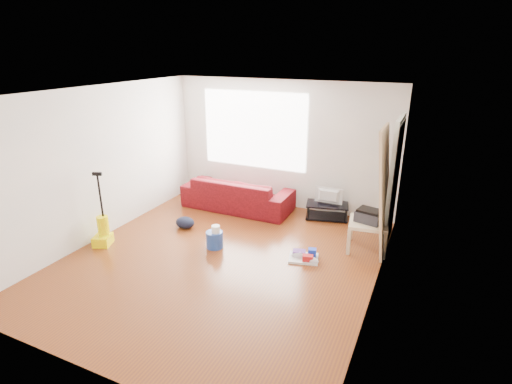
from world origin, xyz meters
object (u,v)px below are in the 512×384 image
at_px(bucket, 215,247).
at_px(cleaning_tray, 305,256).
at_px(tv_stand, 327,210).
at_px(backpack, 185,227).
at_px(vacuum, 103,232).
at_px(sofa, 238,208).
at_px(side_table, 368,226).

height_order(bucket, cleaning_tray, cleaning_tray).
bearing_deg(tv_stand, backpack, -159.35).
xyz_separation_m(bucket, vacuum, (-1.71, -0.67, 0.23)).
xyz_separation_m(tv_stand, vacuum, (-3.05, -2.58, 0.07)).
distance_m(sofa, bucket, 1.70).
distance_m(sofa, tv_stand, 1.78).
bearing_deg(backpack, tv_stand, 38.56).
distance_m(tv_stand, side_table, 1.33).
bearing_deg(sofa, bucket, 104.40).
bearing_deg(side_table, vacuum, -157.46).
bearing_deg(sofa, cleaning_tray, 143.07).
xyz_separation_m(bucket, backpack, (-0.86, 0.43, 0.00)).
height_order(sofa, tv_stand, sofa).
relative_size(bucket, cleaning_tray, 0.53).
bearing_deg(tv_stand, vacuum, -153.14).
bearing_deg(backpack, side_table, 14.50).
distance_m(sofa, backpack, 1.29).
height_order(bucket, backpack, bucket).
height_order(tv_stand, side_table, side_table).
height_order(side_table, vacuum, vacuum).
bearing_deg(bucket, tv_stand, 55.06).
bearing_deg(side_table, cleaning_tray, -137.22).
distance_m(bucket, backpack, 0.96).
bearing_deg(vacuum, sofa, 39.42).
bearing_deg(backpack, sofa, 74.57).
bearing_deg(side_table, tv_stand, 133.88).
height_order(tv_stand, backpack, tv_stand).
distance_m(tv_stand, vacuum, 3.99).
relative_size(tv_stand, side_table, 1.28).
bearing_deg(cleaning_tray, tv_stand, 93.76).
bearing_deg(sofa, tv_stand, -171.27).
bearing_deg(sofa, side_table, 165.88).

